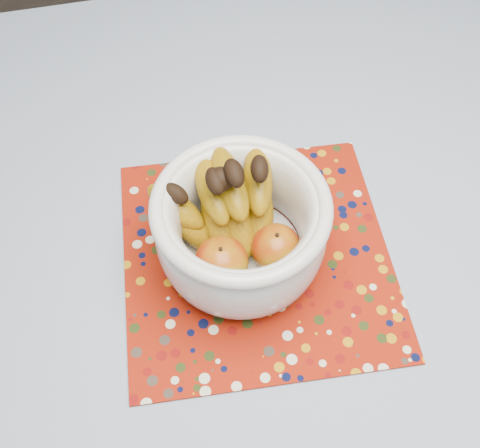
% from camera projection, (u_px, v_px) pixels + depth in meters
% --- Properties ---
extents(table, '(1.20, 1.20, 0.75)m').
position_uv_depth(table, '(312.00, 287.00, 0.86)').
color(table, brown).
rests_on(table, ground).
extents(tablecloth, '(1.32, 1.32, 0.01)m').
position_uv_depth(tablecloth, '(318.00, 261.00, 0.79)').
color(tablecloth, '#6580A9').
rests_on(tablecloth, table).
extents(placemat, '(0.40, 0.40, 0.00)m').
position_uv_depth(placemat, '(257.00, 256.00, 0.78)').
color(placemat, maroon).
rests_on(placemat, tablecloth).
extents(fruit_bowl, '(0.25, 0.22, 0.18)m').
position_uv_depth(fruit_bowl, '(235.00, 223.00, 0.72)').
color(fruit_bowl, silver).
rests_on(fruit_bowl, placemat).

